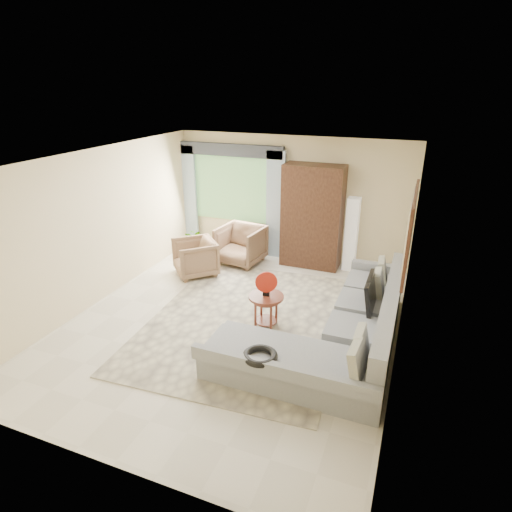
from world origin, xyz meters
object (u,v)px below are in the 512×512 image
at_px(armchair_right, 241,245).
at_px(potted_plant, 196,240).
at_px(armoire, 312,217).
at_px(sectional_sofa, 343,334).
at_px(coffee_table, 266,310).
at_px(armchair_left, 195,257).
at_px(tv_screen, 371,293).
at_px(floor_lamp, 351,234).

height_order(armchair_right, potted_plant, armchair_right).
height_order(potted_plant, armoire, armoire).
bearing_deg(armoire, sectional_sofa, -66.94).
bearing_deg(coffee_table, sectional_sofa, -10.53).
height_order(sectional_sofa, armchair_left, sectional_sofa).
height_order(tv_screen, floor_lamp, floor_lamp).
height_order(armchair_left, potted_plant, armchair_left).
bearing_deg(armchair_right, floor_lamp, 20.71).
bearing_deg(coffee_table, armoire, 89.65).
relative_size(potted_plant, floor_lamp, 0.35).
xyz_separation_m(sectional_sofa, potted_plant, (-3.86, 2.73, -0.02)).
bearing_deg(armoire, armchair_left, -146.61).
xyz_separation_m(tv_screen, armchair_left, (-3.51, 1.01, -0.36)).
bearing_deg(coffee_table, armchair_right, 121.97).
bearing_deg(armchair_left, potted_plant, 164.31).
height_order(sectional_sofa, coffee_table, sectional_sofa).
relative_size(sectional_sofa, armchair_left, 4.38).
bearing_deg(sectional_sofa, coffee_table, 169.47).
xyz_separation_m(coffee_table, floor_lamp, (0.82, 2.73, 0.46)).
distance_m(armchair_right, floor_lamp, 2.28).
distance_m(tv_screen, armoire, 2.80).
bearing_deg(armchair_left, floor_lamp, 72.52).
bearing_deg(armchair_right, potted_plant, 173.98).
relative_size(armchair_right, armoire, 0.42).
relative_size(tv_screen, armoire, 0.35).
distance_m(coffee_table, potted_plant, 3.61).
bearing_deg(armoire, floor_lamp, 4.29).
bearing_deg(tv_screen, floor_lamp, 106.27).
xyz_separation_m(coffee_table, armchair_right, (-1.38, 2.21, 0.12)).
bearing_deg(coffee_table, potted_plant, 136.21).
height_order(sectional_sofa, potted_plant, sectional_sofa).
height_order(sectional_sofa, armoire, armoire).
distance_m(coffee_table, armoire, 2.77).
xyz_separation_m(tv_screen, armchair_right, (-2.89, 1.88, -0.32)).
bearing_deg(potted_plant, armchair_left, -61.98).
distance_m(potted_plant, armoire, 2.74).
relative_size(armchair_left, armchair_right, 0.89).
height_order(armchair_right, floor_lamp, floor_lamp).
xyz_separation_m(armchair_right, potted_plant, (-1.23, 0.29, -0.14)).
height_order(sectional_sofa, tv_screen, tv_screen).
relative_size(tv_screen, potted_plant, 1.42).
height_order(armchair_left, armoire, armoire).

